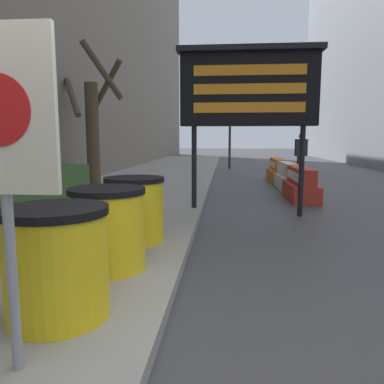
# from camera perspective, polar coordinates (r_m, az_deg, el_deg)

# --- Properties ---
(ground_plane) EXTENTS (120.00, 120.00, 0.00)m
(ground_plane) POSITION_cam_1_polar(r_m,az_deg,el_deg) (2.68, -6.07, -25.12)
(ground_plane) COLOR #3F3F42
(bare_tree) EXTENTS (1.74, 1.86, 3.90)m
(bare_tree) POSITION_cam_1_polar(r_m,az_deg,el_deg) (11.20, -14.81, 10.29)
(bare_tree) COLOR #4C3D2D
(bare_tree) RESTS_ON sidewalk_left
(barrel_drum_foreground) EXTENTS (0.78, 0.78, 0.84)m
(barrel_drum_foreground) POSITION_cam_1_polar(r_m,az_deg,el_deg) (2.99, -19.90, -10.05)
(barrel_drum_foreground) COLOR yellow
(barrel_drum_foreground) RESTS_ON sidewalk_left
(barrel_drum_middle) EXTENTS (0.78, 0.78, 0.84)m
(barrel_drum_middle) POSITION_cam_1_polar(r_m,az_deg,el_deg) (3.94, -12.70, -5.44)
(barrel_drum_middle) COLOR yellow
(barrel_drum_middle) RESTS_ON sidewalk_left
(barrel_drum_back) EXTENTS (0.78, 0.78, 0.84)m
(barrel_drum_back) POSITION_cam_1_polar(r_m,az_deg,el_deg) (4.95, -8.72, -2.60)
(barrel_drum_back) COLOR yellow
(barrel_drum_back) RESTS_ON sidewalk_left
(warning_sign) EXTENTS (0.63, 0.08, 1.92)m
(warning_sign) POSITION_cam_1_polar(r_m,az_deg,el_deg) (2.25, -27.16, 7.52)
(warning_sign) COLOR gray
(warning_sign) RESTS_ON sidewalk_left
(message_board) EXTENTS (2.67, 0.36, 3.15)m
(message_board) POSITION_cam_1_polar(r_m,az_deg,el_deg) (7.29, 8.65, 15.27)
(message_board) COLOR black
(message_board) RESTS_ON ground_plane
(jersey_barrier_red_striped) EXTENTS (0.64, 1.78, 0.78)m
(jersey_barrier_red_striped) POSITION_cam_1_polar(r_m,az_deg,el_deg) (9.56, 16.23, 0.97)
(jersey_barrier_red_striped) COLOR red
(jersey_barrier_red_striped) RESTS_ON ground_plane
(jersey_barrier_white) EXTENTS (0.54, 1.85, 0.78)m
(jersey_barrier_white) POSITION_cam_1_polar(r_m,az_deg,el_deg) (11.63, 14.25, 2.24)
(jersey_barrier_white) COLOR silver
(jersey_barrier_white) RESTS_ON ground_plane
(jersey_barrier_orange_near) EXTENTS (0.60, 1.81, 0.79)m
(jersey_barrier_orange_near) POSITION_cam_1_polar(r_m,az_deg,el_deg) (13.66, 12.89, 3.13)
(jersey_barrier_orange_near) COLOR orange
(jersey_barrier_orange_near) RESTS_ON ground_plane
(traffic_cone_near) EXTENTS (0.31, 0.31, 0.56)m
(traffic_cone_near) POSITION_cam_1_polar(r_m,az_deg,el_deg) (15.83, 13.15, 3.48)
(traffic_cone_near) COLOR black
(traffic_cone_near) RESTS_ON ground_plane
(traffic_light_near_curb) EXTENTS (0.28, 0.45, 4.15)m
(traffic_light_near_curb) POSITION_cam_1_polar(r_m,az_deg,el_deg) (18.96, 5.84, 12.62)
(traffic_light_near_curb) COLOR #2D2D30
(traffic_light_near_curb) RESTS_ON ground_plane
(pedestrian_worker) EXTENTS (0.46, 0.28, 1.71)m
(pedestrian_worker) POSITION_cam_1_polar(r_m,az_deg,el_deg) (15.27, 16.27, 5.98)
(pedestrian_worker) COLOR #333338
(pedestrian_worker) RESTS_ON ground_plane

